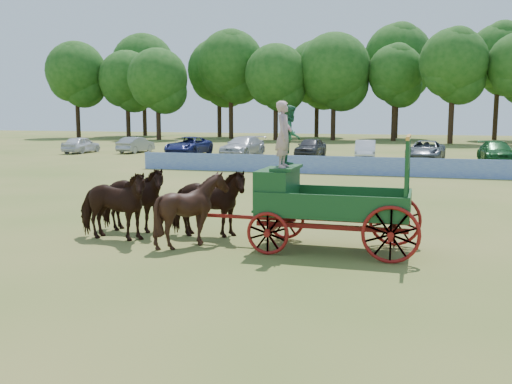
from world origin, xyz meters
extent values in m
plane|color=olive|center=(0.00, 0.00, 0.00)|extent=(160.00, 160.00, 0.00)
imported|color=black|center=(-5.29, -0.78, 0.98)|extent=(2.34, 1.08, 1.97)
imported|color=black|center=(-5.29, 0.32, 0.98)|extent=(2.34, 1.08, 1.97)
imported|color=black|center=(-2.89, -0.78, 0.99)|extent=(2.05, 1.89, 1.97)
imported|color=black|center=(-2.89, 0.32, 0.98)|extent=(2.45, 1.37, 1.97)
cube|color=maroon|center=(-0.69, -0.23, 0.60)|extent=(0.12, 2.00, 0.12)
cube|color=maroon|center=(2.31, -0.23, 0.60)|extent=(0.12, 2.00, 0.12)
cube|color=maroon|center=(0.81, -0.78, 0.72)|extent=(3.80, 0.10, 0.12)
cube|color=maroon|center=(0.81, 0.32, 0.72)|extent=(3.80, 0.10, 0.12)
cube|color=maroon|center=(-1.59, -0.23, 0.75)|extent=(2.80, 0.09, 0.09)
cube|color=#184A1D|center=(0.81, -0.23, 1.00)|extent=(3.80, 1.80, 0.10)
cube|color=#184A1D|center=(0.81, -1.11, 1.30)|extent=(3.80, 0.06, 0.55)
cube|color=#184A1D|center=(0.81, 0.65, 1.30)|extent=(3.80, 0.06, 0.55)
cube|color=#184A1D|center=(2.69, -0.23, 1.30)|extent=(0.06, 1.80, 0.55)
cube|color=#184A1D|center=(-0.69, -0.23, 1.55)|extent=(0.85, 1.70, 1.05)
cube|color=#184A1D|center=(-0.44, -0.23, 2.12)|extent=(0.55, 1.50, 0.08)
cube|color=#184A1D|center=(-1.07, -0.23, 1.35)|extent=(0.10, 1.60, 0.65)
cube|color=#184A1D|center=(-0.89, -0.23, 1.05)|extent=(0.55, 1.60, 0.06)
cube|color=#184A1D|center=(2.61, -1.03, 1.95)|extent=(0.08, 0.08, 1.80)
cube|color=#184A1D|center=(2.61, 0.57, 1.95)|extent=(0.08, 0.08, 1.80)
cube|color=#184A1D|center=(2.61, -0.23, 2.55)|extent=(0.07, 1.75, 0.75)
cube|color=gold|center=(2.61, -0.23, 2.95)|extent=(0.08, 1.80, 0.09)
cube|color=gold|center=(2.57, -0.23, 2.55)|extent=(0.02, 1.30, 0.12)
torus|color=maroon|center=(-0.69, -1.18, 0.55)|extent=(1.09, 0.09, 1.09)
torus|color=maroon|center=(-0.69, 0.72, 0.55)|extent=(1.09, 0.09, 1.09)
torus|color=maroon|center=(2.31, -1.18, 0.70)|extent=(1.39, 0.09, 1.39)
torus|color=maroon|center=(2.31, 0.72, 0.70)|extent=(1.39, 0.09, 1.39)
imported|color=#C39597|center=(-0.44, -0.58, 3.00)|extent=(0.40, 0.61, 1.68)
imported|color=#25633C|center=(-0.44, 0.12, 2.95)|extent=(0.60, 0.77, 1.58)
cube|color=#203FB0|center=(-1.00, 18.00, 0.53)|extent=(26.00, 0.08, 1.05)
imported|color=silver|center=(-26.00, 29.14, 0.73)|extent=(1.86, 4.32, 1.45)
imported|color=gray|center=(-21.55, 30.83, 0.69)|extent=(1.75, 4.30, 1.39)
imported|color=navy|center=(-16.02, 29.71, 0.76)|extent=(2.66, 5.52, 1.52)
imported|color=silver|center=(-11.19, 29.61, 0.80)|extent=(2.87, 5.74, 1.60)
imported|color=#333338|center=(-5.77, 30.59, 0.76)|extent=(2.16, 4.62, 1.53)
imported|color=silver|center=(-1.34, 29.72, 0.71)|extent=(1.87, 4.43, 1.42)
imported|color=slate|center=(3.11, 29.45, 0.74)|extent=(3.08, 5.57, 1.48)
imported|color=#144C1E|center=(7.97, 29.24, 0.74)|extent=(2.49, 5.24, 1.48)
cylinder|color=#382314|center=(-44.00, 55.88, 2.50)|extent=(0.60, 0.60, 5.01)
sphere|color=#174612|center=(-44.00, 55.88, 9.23)|extent=(8.27, 8.27, 8.27)
cylinder|color=#382314|center=(-36.89, 57.31, 2.22)|extent=(0.60, 0.60, 4.43)
sphere|color=#174612|center=(-36.89, 57.31, 8.17)|extent=(7.79, 7.79, 7.79)
cylinder|color=#382314|center=(-30.20, 53.14, 2.14)|extent=(0.60, 0.60, 4.28)
sphere|color=#174612|center=(-30.20, 53.14, 7.88)|extent=(7.72, 7.72, 7.72)
cylinder|color=#382314|center=(-22.18, 58.75, 2.73)|extent=(0.60, 0.60, 5.46)
sphere|color=#174612|center=(-22.18, 58.75, 10.06)|extent=(8.83, 8.83, 8.83)
cylinder|color=#382314|center=(-15.37, 56.49, 2.24)|extent=(0.60, 0.60, 4.48)
sphere|color=#174612|center=(-15.37, 56.49, 8.24)|extent=(7.87, 7.87, 7.87)
cylinder|color=#382314|center=(-8.25, 58.25, 2.43)|extent=(0.60, 0.60, 4.87)
sphere|color=#174612|center=(-8.25, 58.25, 8.96)|extent=(9.10, 9.10, 9.10)
cylinder|color=#382314|center=(-0.75, 58.83, 2.30)|extent=(0.60, 0.60, 4.59)
sphere|color=#174612|center=(-0.75, 58.83, 8.46)|extent=(6.86, 6.86, 6.86)
cylinder|color=#382314|center=(5.80, 54.05, 2.48)|extent=(0.60, 0.60, 4.97)
sphere|color=#174612|center=(5.80, 54.05, 9.15)|extent=(7.56, 7.56, 7.56)
cylinder|color=#382314|center=(-38.00, 64.39, 2.86)|extent=(0.60, 0.60, 5.72)
sphere|color=#174612|center=(-38.00, 64.39, 10.54)|extent=(9.45, 9.45, 9.45)
cylinder|color=#382314|center=(-25.45, 63.14, 2.59)|extent=(0.60, 0.60, 5.18)
sphere|color=#174612|center=(-25.45, 63.14, 9.55)|extent=(8.90, 8.90, 8.90)
cylinder|color=#382314|center=(-11.94, 66.75, 2.50)|extent=(0.60, 0.60, 5.00)
sphere|color=#174612|center=(-11.94, 66.75, 9.20)|extent=(9.01, 9.01, 9.01)
cylinder|color=#382314|center=(-0.88, 66.47, 2.97)|extent=(0.60, 0.60, 5.93)
sphere|color=#174612|center=(-0.88, 66.47, 10.93)|extent=(9.13, 9.13, 9.13)
cylinder|color=#382314|center=(11.69, 65.10, 2.94)|extent=(0.60, 0.60, 5.87)
sphere|color=#174612|center=(11.69, 65.10, 10.82)|extent=(7.79, 7.79, 7.79)
camera|label=1|loc=(2.97, -14.66, 3.56)|focal=40.00mm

